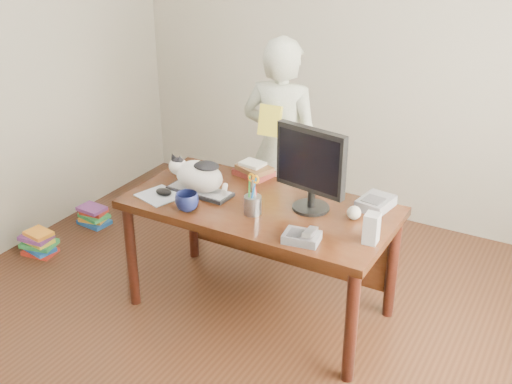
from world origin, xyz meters
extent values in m
plane|color=black|center=(0.00, 0.00, 0.00)|extent=(4.50, 4.50, 0.00)
plane|color=beige|center=(0.00, 2.25, 1.35)|extent=(4.00, 0.00, 4.00)
cube|color=black|center=(0.00, 0.60, 0.72)|extent=(1.60, 0.80, 0.05)
cylinder|color=black|center=(-0.74, 0.26, 0.35)|extent=(0.07, 0.07, 0.70)
cylinder|color=black|center=(0.74, 0.26, 0.35)|extent=(0.07, 0.07, 0.70)
cylinder|color=black|center=(-0.74, 0.94, 0.35)|extent=(0.07, 0.07, 0.70)
cylinder|color=black|center=(0.74, 0.94, 0.35)|extent=(0.07, 0.07, 0.70)
cube|color=black|center=(0.00, 0.96, 0.40)|extent=(1.45, 0.03, 0.50)
cube|color=black|center=(-0.40, 0.55, 0.76)|extent=(0.42, 0.18, 0.02)
cube|color=silver|center=(-0.40, 0.55, 0.77)|extent=(0.39, 0.15, 0.00)
ellipsoid|color=white|center=(-0.40, 0.55, 0.86)|extent=(0.32, 0.21, 0.19)
ellipsoid|color=white|center=(-0.55, 0.54, 0.90)|extent=(0.12, 0.11, 0.11)
ellipsoid|color=black|center=(-0.55, 0.54, 0.94)|extent=(0.08, 0.08, 0.04)
cone|color=black|center=(-0.57, 0.54, 0.96)|extent=(0.06, 0.05, 0.07)
cone|color=black|center=(-0.52, 0.53, 0.96)|extent=(0.06, 0.05, 0.07)
ellipsoid|color=black|center=(-0.34, 0.55, 0.94)|extent=(0.17, 0.14, 0.04)
cylinder|color=white|center=(-0.24, 0.59, 0.80)|extent=(0.09, 0.13, 0.04)
cylinder|color=black|center=(0.29, 0.69, 0.76)|extent=(0.25, 0.25, 0.02)
cylinder|color=black|center=(0.29, 0.69, 0.82)|extent=(0.05, 0.05, 0.10)
cube|color=black|center=(0.29, 0.67, 1.07)|extent=(0.45, 0.13, 0.38)
cube|color=black|center=(0.28, 0.64, 1.07)|extent=(0.40, 0.08, 0.32)
cylinder|color=gray|center=(0.02, 0.47, 0.81)|extent=(0.12, 0.12, 0.11)
cylinder|color=black|center=(0.01, 0.49, 0.90)|extent=(0.04, 0.03, 0.17)
cylinder|color=#0C59AF|center=(0.04, 0.45, 0.90)|extent=(0.03, 0.03, 0.17)
cylinder|color=red|center=(0.03, 0.49, 0.90)|extent=(0.02, 0.04, 0.17)
cylinder|color=#1B8729|center=(0.01, 0.46, 0.90)|extent=(0.02, 0.04, 0.17)
cylinder|color=silver|center=(0.03, 0.46, 0.91)|extent=(0.02, 0.03, 0.12)
cylinder|color=silver|center=(0.04, 0.46, 0.91)|extent=(0.02, 0.03, 0.12)
torus|color=orange|center=(0.02, 0.47, 0.98)|extent=(0.05, 0.03, 0.05)
torus|color=orange|center=(0.05, 0.46, 0.98)|extent=(0.05, 0.03, 0.05)
cube|color=silver|center=(-0.59, 0.39, 0.75)|extent=(0.29, 0.28, 0.01)
ellipsoid|color=black|center=(-0.57, 0.41, 0.77)|extent=(0.12, 0.10, 0.04)
imported|color=black|center=(-0.33, 0.32, 0.80)|extent=(0.19, 0.19, 0.11)
cube|color=#5A5A5F|center=(0.41, 0.32, 0.77)|extent=(0.21, 0.16, 0.05)
cube|color=#3A3A3C|center=(0.38, 0.30, 0.80)|extent=(0.09, 0.11, 0.01)
cube|color=silver|center=(0.45, 0.34, 0.81)|extent=(0.07, 0.17, 0.06)
cube|color=#A4A5A7|center=(0.73, 0.49, 0.83)|extent=(0.08, 0.09, 0.17)
sphere|color=beige|center=(0.56, 0.69, 0.79)|extent=(0.08, 0.08, 0.08)
cube|color=#551A16|center=(-0.24, 0.95, 0.77)|extent=(0.27, 0.22, 0.04)
cube|color=#53341C|center=(-0.23, 0.94, 0.80)|extent=(0.26, 0.23, 0.03)
cube|color=white|center=(-0.25, 0.95, 0.83)|extent=(0.17, 0.14, 0.02)
cube|color=#5A5A5F|center=(0.62, 0.89, 0.78)|extent=(0.20, 0.24, 0.06)
cube|color=#3A3A3C|center=(0.61, 0.86, 0.81)|extent=(0.13, 0.13, 0.01)
imported|color=white|center=(-0.26, 1.37, 0.79)|extent=(0.61, 0.43, 1.59)
cube|color=gold|center=(-0.26, 1.20, 1.05)|extent=(0.16, 0.10, 0.21)
cube|color=#A62317|center=(-1.75, 0.40, 0.01)|extent=(0.25, 0.19, 0.03)
cube|color=#194B96|center=(-1.74, 0.39, 0.04)|extent=(0.23, 0.18, 0.03)
cube|color=#28853E|center=(-1.76, 0.41, 0.08)|extent=(0.27, 0.22, 0.03)
cube|color=yellow|center=(-1.75, 0.40, 0.11)|extent=(0.21, 0.16, 0.03)
cube|color=#683079|center=(-1.76, 0.39, 0.14)|extent=(0.23, 0.17, 0.03)
cube|color=orange|center=(-1.74, 0.41, 0.17)|extent=(0.21, 0.17, 0.03)
cube|color=#194B96|center=(-1.72, 0.95, 0.02)|extent=(0.25, 0.19, 0.03)
cube|color=orange|center=(-1.73, 0.96, 0.05)|extent=(0.22, 0.19, 0.03)
cube|color=#28853E|center=(-1.71, 0.94, 0.08)|extent=(0.24, 0.19, 0.03)
cube|color=#A62317|center=(-1.72, 0.96, 0.11)|extent=(0.21, 0.16, 0.03)
cube|color=#683079|center=(-1.73, 0.94, 0.14)|extent=(0.22, 0.17, 0.03)
camera|label=1|loc=(1.65, -2.39, 2.45)|focal=45.00mm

